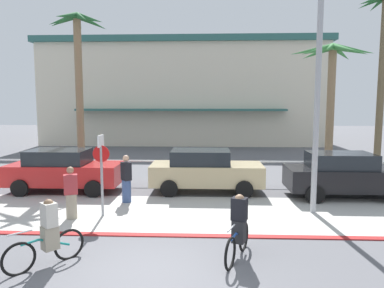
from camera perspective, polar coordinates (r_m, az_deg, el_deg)
The scene contains 17 objects.
ground_plane at distance 17.49m, azimuth -1.54°, elevation -5.18°, with size 80.00×80.00×0.00m, color #5B5B60.
sidewalk_strip at distance 11.88m, azimuth -3.52°, elevation -10.78°, with size 44.00×4.00×0.02m, color beige.
curb_paint at distance 10.00m, azimuth -4.75°, elevation -14.14°, with size 44.00×0.24×0.03m, color maroon.
building_backdrop at distance 34.19m, azimuth -1.16°, elevation 8.04°, with size 24.30×11.47×8.89m.
rail_fence at distance 15.86m, azimuth -1.93°, elevation -3.31°, with size 22.74×0.08×1.04m.
stop_sign_bike_lane at distance 11.49m, azimuth -14.12°, elevation -3.01°, with size 0.52×0.56×2.56m.
streetlight_curb at distance 11.81m, azimuth 19.60°, elevation 9.72°, with size 0.24×2.54×7.50m.
palm_tree_2 at distance 18.76m, azimuth -17.58°, elevation 13.08°, with size 2.99×3.49×7.84m.
palm_tree_3 at distance 18.06m, azimuth 21.17°, elevation 10.51°, with size 3.75×3.60×6.25m.
palm_tree_4 at distance 21.83m, azimuth 28.02°, elevation 14.22°, with size 2.84×3.40×9.15m.
car_red_1 at distance 15.34m, azimuth -19.57°, elevation -3.89°, with size 4.40×2.02×1.69m.
car_tan_2 at distance 14.39m, azimuth 2.09°, elevation -4.18°, with size 4.40×2.02×1.69m.
car_black_3 at distance 14.69m, azimuth 23.01°, elevation -4.48°, with size 4.40×2.02×1.69m.
cyclist_blue_0 at distance 8.53m, azimuth 7.35°, elevation -13.02°, with size 0.70×1.72×1.50m.
cyclist_teal_1 at distance 8.67m, azimuth -21.83°, elevation -13.11°, with size 1.28×1.38×1.50m.
pedestrian_0 at distance 11.68m, azimuth -18.55°, elevation -7.67°, with size 0.47×0.41×1.63m.
pedestrian_1 at distance 13.08m, azimuth -10.33°, elevation -5.73°, with size 0.45×0.48×1.71m.
Camera 1 is at (1.20, -7.08, 3.53)m, focal length 33.78 mm.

